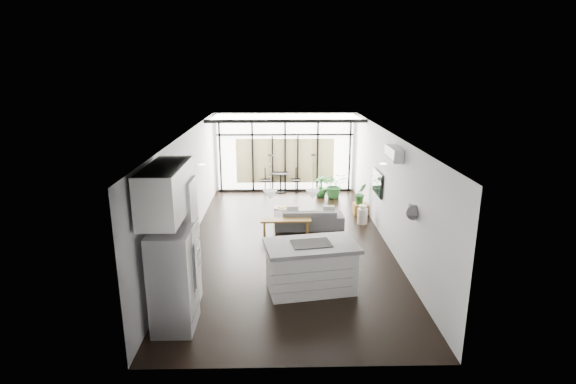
{
  "coord_description": "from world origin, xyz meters",
  "views": [
    {
      "loc": [
        -0.25,
        -10.77,
        4.35
      ],
      "look_at": [
        0.0,
        0.3,
        1.25
      ],
      "focal_mm": 28.0,
      "sensor_mm": 36.0,
      "label": 1
    }
  ],
  "objects_px": {
    "island": "(311,267)",
    "sofa": "(309,215)",
    "milk_can": "(363,214)",
    "console_bench": "(286,227)",
    "fridge": "(173,280)",
    "pouf": "(282,213)",
    "tv": "(378,183)"
  },
  "relations": [
    {
      "from": "island",
      "to": "milk_can",
      "type": "bearing_deg",
      "value": 55.78
    },
    {
      "from": "milk_can",
      "to": "tv",
      "type": "height_order",
      "value": "tv"
    },
    {
      "from": "console_bench",
      "to": "pouf",
      "type": "xyz_separation_m",
      "value": [
        -0.1,
        1.28,
        -0.03
      ]
    },
    {
      "from": "sofa",
      "to": "milk_can",
      "type": "height_order",
      "value": "sofa"
    },
    {
      "from": "console_bench",
      "to": "milk_can",
      "type": "relative_size",
      "value": 2.43
    },
    {
      "from": "sofa",
      "to": "console_bench",
      "type": "xyz_separation_m",
      "value": [
        -0.65,
        -0.53,
        -0.16
      ]
    },
    {
      "from": "fridge",
      "to": "sofa",
      "type": "relative_size",
      "value": 0.92
    },
    {
      "from": "console_bench",
      "to": "milk_can",
      "type": "bearing_deg",
      "value": 19.11
    },
    {
      "from": "island",
      "to": "console_bench",
      "type": "height_order",
      "value": "island"
    },
    {
      "from": "fridge",
      "to": "console_bench",
      "type": "relative_size",
      "value": 1.31
    },
    {
      "from": "island",
      "to": "sofa",
      "type": "bearing_deg",
      "value": 76.91
    },
    {
      "from": "fridge",
      "to": "milk_can",
      "type": "height_order",
      "value": "fridge"
    },
    {
      "from": "island",
      "to": "tv",
      "type": "xyz_separation_m",
      "value": [
        2.06,
        3.55,
        0.81
      ]
    },
    {
      "from": "milk_can",
      "to": "island",
      "type": "bearing_deg",
      "value": -114.27
    },
    {
      "from": "island",
      "to": "sofa",
      "type": "distance_m",
      "value": 3.6
    },
    {
      "from": "pouf",
      "to": "tv",
      "type": "bearing_deg",
      "value": -16.93
    },
    {
      "from": "sofa",
      "to": "tv",
      "type": "relative_size",
      "value": 1.74
    },
    {
      "from": "tv",
      "to": "sofa",
      "type": "bearing_deg",
      "value": 178.56
    },
    {
      "from": "pouf",
      "to": "tv",
      "type": "relative_size",
      "value": 0.42
    },
    {
      "from": "sofa",
      "to": "console_bench",
      "type": "height_order",
      "value": "sofa"
    },
    {
      "from": "sofa",
      "to": "milk_can",
      "type": "relative_size",
      "value": 3.45
    },
    {
      "from": "fridge",
      "to": "milk_can",
      "type": "xyz_separation_m",
      "value": [
        4.18,
        5.2,
        -0.6
      ]
    },
    {
      "from": "console_bench",
      "to": "milk_can",
      "type": "distance_m",
      "value": 2.36
    },
    {
      "from": "island",
      "to": "milk_can",
      "type": "xyz_separation_m",
      "value": [
        1.76,
        3.9,
        -0.22
      ]
    },
    {
      "from": "console_bench",
      "to": "milk_can",
      "type": "xyz_separation_m",
      "value": [
        2.21,
        0.83,
        0.06
      ]
    },
    {
      "from": "milk_can",
      "to": "tv",
      "type": "relative_size",
      "value": 0.5
    },
    {
      "from": "island",
      "to": "pouf",
      "type": "xyz_separation_m",
      "value": [
        -0.55,
        4.34,
        -0.31
      ]
    },
    {
      "from": "island",
      "to": "console_bench",
      "type": "xyz_separation_m",
      "value": [
        -0.45,
        3.07,
        -0.28
      ]
    },
    {
      "from": "pouf",
      "to": "console_bench",
      "type": "bearing_deg",
      "value": -85.63
    },
    {
      "from": "pouf",
      "to": "milk_can",
      "type": "relative_size",
      "value": 0.83
    },
    {
      "from": "island",
      "to": "tv",
      "type": "bearing_deg",
      "value": 49.88
    },
    {
      "from": "fridge",
      "to": "sofa",
      "type": "bearing_deg",
      "value": 61.82
    }
  ]
}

